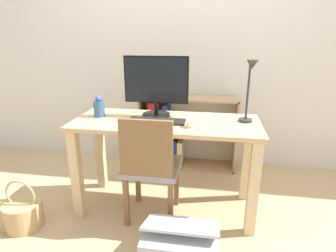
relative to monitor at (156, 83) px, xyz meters
The scene contains 11 objects.
ground_plane 1.01m from the monitor, 53.61° to the right, with size 10.00×10.00×0.00m, color tan.
wall_back 0.89m from the monitor, 83.20° to the left, with size 8.00×0.05×2.60m.
desk 0.44m from the monitor, 53.61° to the right, with size 1.39×0.57×0.74m.
monitor is the anchor object (origin of this frame).
keyboard 0.30m from the monitor, 77.53° to the right, with size 0.42×0.14×0.02m.
vase 0.48m from the monitor, 166.32° to the right, with size 0.08×0.08×0.16m.
desk_lamp 0.69m from the monitor, ahead, with size 0.10×0.19×0.45m.
chair 0.63m from the monitor, 86.86° to the right, with size 0.40×0.40×0.83m.
bookshelf 0.94m from the monitor, 88.42° to the left, with size 0.99×0.28×0.75m.
basket 1.37m from the monitor, 148.23° to the right, with size 0.27×0.27×0.38m.
storage_box 1.15m from the monitor, 67.57° to the right, with size 0.47×0.38×0.27m.
Camera 1 is at (0.34, -1.97, 1.35)m, focal length 30.00 mm.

